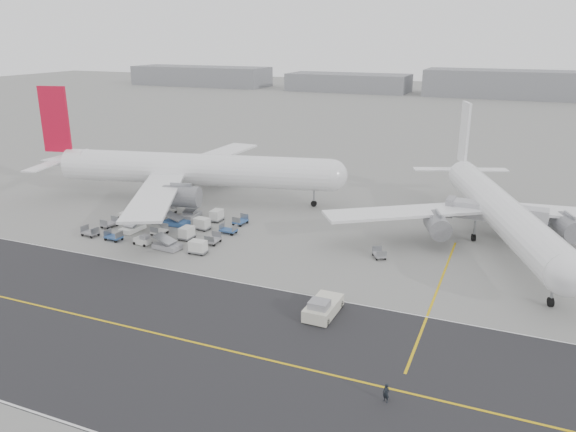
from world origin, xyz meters
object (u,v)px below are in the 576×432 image
at_px(airliner_a, 187,169).
at_px(pushback_tug, 323,307).
at_px(airliner_b, 498,209).
at_px(jet_bridge, 498,215).
at_px(ground_crew_a, 386,393).

distance_m(airliner_a, pushback_tug, 55.16).
height_order(airliner_b, pushback_tug, airliner_b).
xyz_separation_m(airliner_a, pushback_tug, (41.53, -35.89, -5.41)).
xyz_separation_m(airliner_b, jet_bridge, (-0.02, 1.11, -1.31)).
relative_size(airliner_b, jet_bridge, 3.28).
xyz_separation_m(airliner_a, jet_bridge, (58.96, -0.42, -2.06)).
bearing_deg(ground_crew_a, airliner_a, 158.88).
distance_m(airliner_b, jet_bridge, 1.72).
bearing_deg(airliner_a, airliner_b, -103.88).
relative_size(pushback_tug, ground_crew_a, 4.50).
xyz_separation_m(pushback_tug, jet_bridge, (17.42, 35.47, 3.35)).
bearing_deg(jet_bridge, pushback_tug, -113.61).
relative_size(pushback_tug, jet_bridge, 0.51).
distance_m(pushback_tug, jet_bridge, 39.66).
bearing_deg(pushback_tug, jet_bridge, 64.88).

